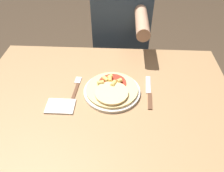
# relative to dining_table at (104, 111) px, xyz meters

# --- Properties ---
(ground_plane) EXTENTS (8.00, 8.00, 0.00)m
(ground_plane) POSITION_rel_dining_table_xyz_m (0.00, 0.00, -0.64)
(ground_plane) COLOR #423323
(dining_table) EXTENTS (1.19, 0.78, 0.75)m
(dining_table) POSITION_rel_dining_table_xyz_m (0.00, 0.00, 0.00)
(dining_table) COLOR #9E754C
(dining_table) RESTS_ON ground_plane
(plate) EXTENTS (0.26, 0.26, 0.01)m
(plate) POSITION_rel_dining_table_xyz_m (0.04, 0.01, 0.12)
(plate) COLOR silver
(plate) RESTS_ON dining_table
(pizza) EXTENTS (0.24, 0.24, 0.04)m
(pizza) POSITION_rel_dining_table_xyz_m (0.04, 0.01, 0.14)
(pizza) COLOR #DBBC7A
(pizza) RESTS_ON plate
(fork) EXTENTS (0.03, 0.18, 0.00)m
(fork) POSITION_rel_dining_table_xyz_m (-0.13, 0.04, 0.12)
(fork) COLOR brown
(fork) RESTS_ON dining_table
(knife) EXTENTS (0.03, 0.22, 0.00)m
(knife) POSITION_rel_dining_table_xyz_m (0.21, 0.02, 0.12)
(knife) COLOR brown
(knife) RESTS_ON dining_table
(napkin) EXTENTS (0.12, 0.09, 0.01)m
(napkin) POSITION_rel_dining_table_xyz_m (-0.18, -0.09, 0.12)
(napkin) COLOR silver
(napkin) RESTS_ON dining_table
(person_diner) EXTENTS (0.37, 0.52, 1.26)m
(person_diner) POSITION_rel_dining_table_xyz_m (0.07, 0.64, 0.11)
(person_diner) COLOR #2D2D38
(person_diner) RESTS_ON ground_plane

